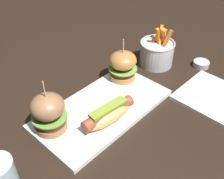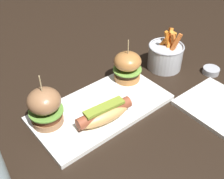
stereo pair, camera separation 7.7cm
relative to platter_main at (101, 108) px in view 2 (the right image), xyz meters
The scene contains 8 objects.
ground_plane 0.01m from the platter_main, ahead, with size 3.00×3.00×0.00m, color black.
platter_main is the anchor object (origin of this frame).
hot_dog 0.06m from the platter_main, 119.43° to the right, with size 0.16×0.07×0.05m.
slider_left 0.16m from the platter_main, 164.13° to the left, with size 0.09×0.09×0.15m.
slider_right 0.16m from the platter_main, 19.78° to the left, with size 0.09×0.09×0.14m.
fries_bucket 0.31m from the platter_main, ahead, with size 0.12×0.12×0.14m.
sauce_ramekin 0.40m from the platter_main, 13.01° to the right, with size 0.05×0.05×0.02m.
side_plate 0.33m from the platter_main, 37.81° to the right, with size 0.18×0.18×0.01m, color white.
Camera 2 is at (-0.35, -0.47, 0.54)m, focal length 44.45 mm.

